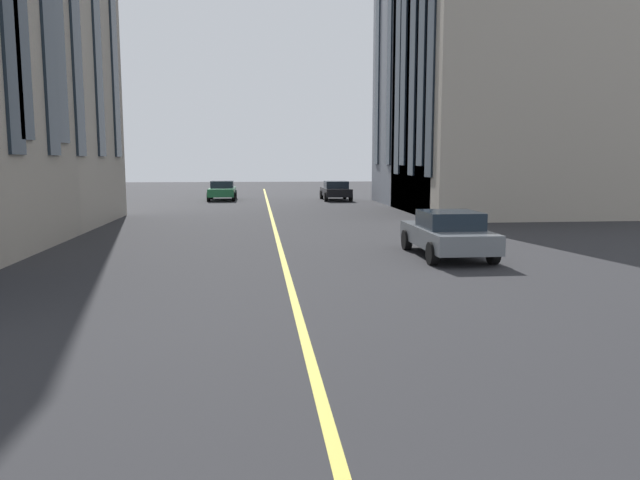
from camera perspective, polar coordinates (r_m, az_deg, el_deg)
The scene contains 6 objects.
lane_centre_line at distance 21.17m, azimuth -3.86°, elevation -0.32°, with size 80.00×0.16×0.01m.
car_green_mid at distance 44.56m, azimuth -9.09°, elevation 4.60°, with size 4.40×1.95×1.37m.
car_grey_oncoming at distance 18.58m, azimuth 11.80°, elevation 0.62°, with size 4.40×1.95×1.37m.
car_black_parked_b at distance 43.87m, azimuth 1.48°, elevation 4.64°, with size 4.40×1.95×1.37m.
building_right_near at distance 39.08m, azimuth 15.74°, elevation 16.49°, with size 14.96×11.54×18.35m.
building_right_far at distance 35.21m, azimuth 17.85°, elevation 14.37°, with size 10.07×11.32×14.61m.
Camera 1 is at (-0.96, 0.74, 2.87)m, focal length 34.38 mm.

